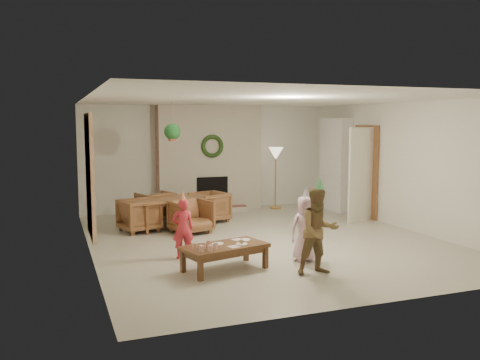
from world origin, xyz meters
name	(u,v)px	position (x,y,z in m)	size (l,w,h in m)	color
floor	(263,239)	(0.00, 0.00, 0.00)	(7.00, 7.00, 0.00)	#B7B29E
ceiling	(264,100)	(0.00, 0.00, 2.50)	(7.00, 7.00, 0.00)	white
wall_back	(207,158)	(0.00, 3.50, 1.25)	(7.00, 7.00, 0.00)	silver
wall_front	(384,198)	(0.00, -3.50, 1.25)	(7.00, 7.00, 0.00)	silver
wall_left	(88,177)	(-3.00, 0.00, 1.25)	(7.00, 7.00, 0.00)	silver
wall_right	(403,166)	(3.00, 0.00, 1.25)	(7.00, 7.00, 0.00)	silver
fireplace_mass	(210,158)	(0.00, 3.30, 1.25)	(2.50, 0.40, 2.50)	maroon
fireplace_hearth	(214,210)	(0.00, 2.95, 0.06)	(1.60, 0.30, 0.12)	maroon
fireplace_firebox	(212,193)	(0.00, 3.12, 0.45)	(0.75, 0.12, 0.75)	black
fireplace_wreath	(212,146)	(0.00, 3.07, 1.55)	(0.54, 0.54, 0.10)	#1B3714
floor_lamp_base	(275,208)	(1.59, 3.00, 0.01)	(0.28, 0.28, 0.03)	gold
floor_lamp_post	(276,180)	(1.59, 3.00, 0.70)	(0.03, 0.03, 1.35)	gold
floor_lamp_shade	(276,154)	(1.59, 3.00, 1.35)	(0.36, 0.36, 0.30)	beige
bookshelf_carcass	(335,164)	(2.84, 2.30, 1.10)	(0.30, 1.00, 2.20)	white
bookshelf_shelf_a	(334,191)	(2.82, 2.30, 0.45)	(0.30, 0.92, 0.03)	white
bookshelf_shelf_b	(334,175)	(2.82, 2.30, 0.85)	(0.30, 0.92, 0.03)	white
bookshelf_shelf_c	(335,158)	(2.82, 2.30, 1.25)	(0.30, 0.92, 0.03)	white
bookshelf_shelf_d	(335,141)	(2.82, 2.30, 1.65)	(0.30, 0.92, 0.03)	white
books_row_lower	(337,186)	(2.80, 2.15, 0.59)	(0.20, 0.40, 0.24)	#A3361E
books_row_mid	(333,169)	(2.80, 2.35, 0.99)	(0.20, 0.44, 0.24)	#295599
books_row_upper	(336,153)	(2.80, 2.20, 1.38)	(0.20, 0.36, 0.22)	olive
door_frame	(366,172)	(2.96, 1.20, 1.02)	(0.05, 0.86, 2.04)	brown
door_leaf	(361,175)	(2.58, 0.82, 1.00)	(0.05, 0.80, 2.00)	beige
curtain_panel	(90,175)	(-2.96, 0.20, 1.25)	(0.06, 1.20, 2.00)	beige
dining_table	(172,213)	(-1.29, 1.67, 0.29)	(1.64, 0.91, 0.58)	brown
dining_chair_near	(191,217)	(-1.08, 0.98, 0.32)	(0.68, 0.70, 0.64)	brown
dining_chair_far	(156,207)	(-1.49, 2.36, 0.32)	(0.68, 0.70, 0.64)	brown
dining_chair_left	(140,215)	(-1.98, 1.46, 0.32)	(0.68, 0.70, 0.64)	brown
dining_chair_right	(210,207)	(-0.42, 1.93, 0.32)	(0.68, 0.70, 0.64)	brown
hanging_plant_cord	(172,120)	(-1.30, 1.50, 2.15)	(0.01, 0.01, 0.70)	tan
hanging_plant_pot	(172,138)	(-1.30, 1.50, 1.80)	(0.16, 0.16, 0.12)	#AA4936
hanging_plant_foliage	(172,132)	(-1.30, 1.50, 1.92)	(0.32, 0.32, 0.32)	#1C5423
coffee_table_top	(225,247)	(-1.27, -1.58, 0.34)	(1.20, 0.60, 0.06)	brown
coffee_table_apron	(225,251)	(-1.27, -1.58, 0.28)	(1.10, 0.51, 0.07)	brown
coffee_leg_fl	(200,270)	(-1.73, -1.95, 0.16)	(0.06, 0.06, 0.31)	brown
coffee_leg_fr	(265,257)	(-0.68, -1.69, 0.16)	(0.06, 0.06, 0.31)	brown
coffee_leg_bl	(183,261)	(-1.85, -1.48, 0.16)	(0.06, 0.06, 0.31)	brown
coffee_leg_br	(246,251)	(-0.80, -1.21, 0.16)	(0.06, 0.06, 0.31)	brown
cup_a	(202,249)	(-1.68, -1.83, 0.41)	(0.06, 0.06, 0.08)	white
cup_b	(195,246)	(-1.72, -1.65, 0.41)	(0.06, 0.06, 0.08)	white
cup_c	(210,248)	(-1.56, -1.85, 0.41)	(0.06, 0.06, 0.08)	white
cup_d	(203,245)	(-1.61, -1.67, 0.41)	(0.06, 0.06, 0.08)	white
cup_e	(216,246)	(-1.45, -1.74, 0.41)	(0.06, 0.06, 0.08)	white
cup_f	(209,243)	(-1.50, -1.57, 0.41)	(0.06, 0.06, 0.08)	white
plate_a	(218,244)	(-1.34, -1.49, 0.37)	(0.17, 0.17, 0.01)	white
plate_b	(242,244)	(-1.02, -1.62, 0.37)	(0.17, 0.17, 0.01)	white
plate_c	(245,240)	(-0.89, -1.39, 0.37)	(0.17, 0.17, 0.01)	white
food_scoop	(242,241)	(-1.02, -1.62, 0.41)	(0.06, 0.06, 0.06)	tan
napkin_left	(234,247)	(-1.18, -1.73, 0.37)	(0.14, 0.14, 0.01)	#E3A7AA
napkin_right	(237,240)	(-0.99, -1.34, 0.37)	(0.14, 0.14, 0.01)	#E3A7AA
child_red	(183,229)	(-1.67, -0.75, 0.47)	(0.34, 0.22, 0.94)	red
party_hat_red	(182,196)	(-1.67, -0.75, 0.98)	(0.13, 0.13, 0.18)	gold
child_plaid	(319,231)	(-0.10, -2.20, 0.61)	(0.59, 0.46, 1.22)	#974129
party_hat_plaid	(320,184)	(-0.10, -2.20, 1.27)	(0.14, 0.14, 0.20)	#48AA5F
child_pink	(305,229)	(0.04, -1.54, 0.50)	(0.49, 0.32, 1.00)	silver
party_hat_pink	(306,193)	(0.04, -1.54, 1.04)	(0.13, 0.13, 0.18)	#B1B0B7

